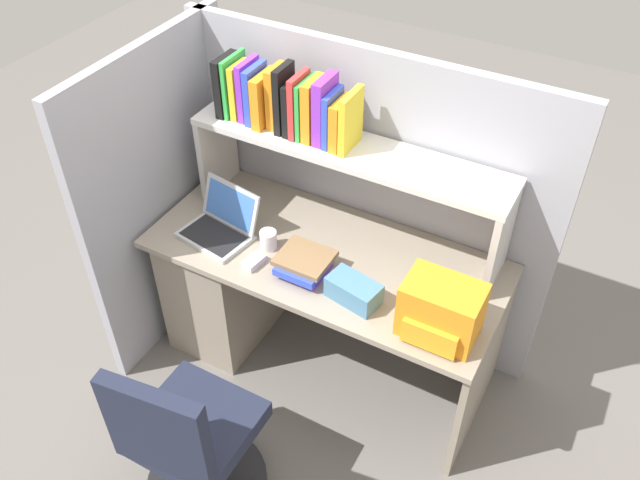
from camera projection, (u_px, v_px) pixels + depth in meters
ground_plane at (325, 358)px, 3.46m from camera, size 8.00×8.00×0.00m
desk at (256, 277)px, 3.33m from camera, size 1.60×0.70×0.73m
cubicle_partition_rear at (363, 200)px, 3.19m from camera, size 1.84×0.05×1.55m
cubicle_partition_left at (165, 196)px, 3.22m from camera, size 0.05×1.06×1.55m
overhead_hutch at (348, 166)px, 2.87m from camera, size 1.44×0.28×0.45m
reference_books_on_shelf at (287, 102)px, 2.83m from camera, size 0.64×0.19×0.30m
laptop at (221, 225)px, 3.05m from camera, size 0.35×0.31×0.22m
backpack at (441, 311)px, 2.56m from camera, size 0.30×0.23×0.24m
computer_mouse at (254, 262)px, 2.91m from camera, size 0.07×0.11×0.03m
paper_cup at (268, 240)px, 2.98m from camera, size 0.08×0.08×0.09m
tissue_box at (354, 291)px, 2.73m from camera, size 0.24×0.16×0.10m
desk_book_stack at (304, 264)px, 2.86m from camera, size 0.23×0.22×0.09m
office_chair at (190, 446)px, 2.63m from camera, size 0.52×0.52×0.93m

